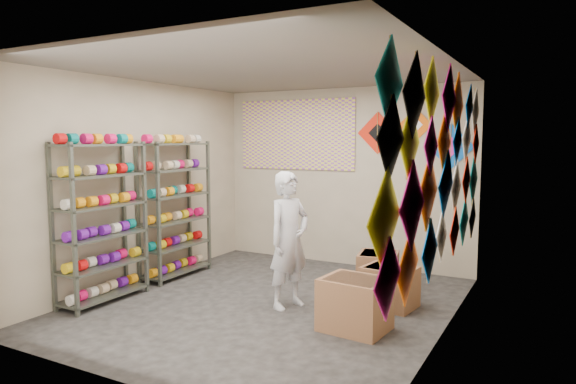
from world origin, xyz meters
The scene contains 12 objects.
ground centered at (0.00, 0.00, 0.00)m, with size 4.50×4.50×0.00m, color black.
room_walls centered at (0.00, 0.00, 1.64)m, with size 4.50×4.50×4.50m.
shelf_rack_front centered at (-1.78, -0.85, 0.95)m, with size 0.40×1.10×1.90m, color #4C5147.
shelf_rack_back centered at (-1.78, 0.45, 0.95)m, with size 0.40×1.10×1.90m, color #4C5147.
string_spools centered at (-1.78, -0.20, 1.05)m, with size 0.12×2.36×0.12m.
kite_wall_display centered at (1.98, -0.07, 1.65)m, with size 0.06×4.36×2.02m.
back_wall_kites centered at (1.09, 2.24, 1.97)m, with size 1.68×0.02×0.87m.
poster centered at (-0.80, 2.23, 2.00)m, with size 2.00×0.01×1.10m, color #8C499F.
shopkeeper centered at (0.26, 0.02, 0.78)m, with size 0.54×0.66×1.57m, color silver.
carton_a centered at (1.19, -0.30, 0.27)m, with size 0.64×0.53×0.53m, color #8F603E.
carton_b centered at (1.28, 0.57, 0.23)m, with size 0.57×0.47×0.47m, color #8F603E.
carton_c centered at (0.94, 1.20, 0.23)m, with size 0.49×0.54×0.47m, color #8F603E.
Camera 1 is at (3.00, -5.05, 1.93)m, focal length 32.00 mm.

